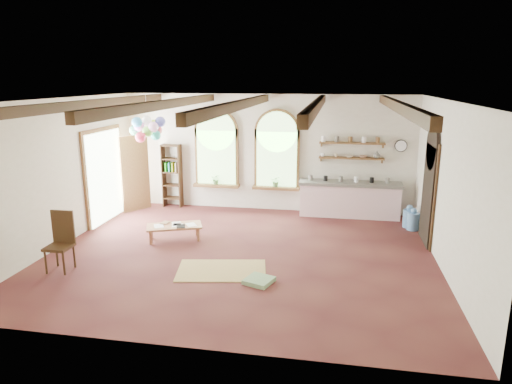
% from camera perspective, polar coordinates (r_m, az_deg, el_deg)
% --- Properties ---
extents(floor, '(8.00, 8.00, 0.00)m').
position_cam_1_polar(floor, '(9.71, -1.97, -7.76)').
color(floor, brown).
rests_on(floor, ground).
extents(ceiling_beams, '(6.20, 6.80, 0.18)m').
position_cam_1_polar(ceiling_beams, '(9.03, -2.14, 10.82)').
color(ceiling_beams, '#392512').
rests_on(ceiling_beams, ceiling).
extents(window_left, '(1.30, 0.28, 2.20)m').
position_cam_1_polar(window_left, '(12.83, -4.96, 5.13)').
color(window_left, brown).
rests_on(window_left, floor).
extents(window_right, '(1.30, 0.28, 2.20)m').
position_cam_1_polar(window_right, '(12.50, 2.61, 4.94)').
color(window_right, brown).
rests_on(window_right, floor).
extents(left_doorway, '(0.10, 1.90, 2.50)m').
position_cam_1_polar(left_doorway, '(12.37, -18.40, 1.86)').
color(left_doorway, brown).
rests_on(left_doorway, floor).
extents(right_doorway, '(0.10, 1.30, 2.40)m').
position_cam_1_polar(right_doorway, '(10.81, 20.71, -0.29)').
color(right_doorway, black).
rests_on(right_doorway, floor).
extents(kitchen_counter, '(2.68, 0.62, 0.94)m').
position_cam_1_polar(kitchen_counter, '(12.42, 11.60, -0.85)').
color(kitchen_counter, silver).
rests_on(kitchen_counter, floor).
extents(wall_shelf_lower, '(1.70, 0.24, 0.04)m').
position_cam_1_polar(wall_shelf_lower, '(12.37, 11.82, 4.17)').
color(wall_shelf_lower, brown).
rests_on(wall_shelf_lower, wall_back).
extents(wall_shelf_upper, '(1.70, 0.24, 0.04)m').
position_cam_1_polar(wall_shelf_upper, '(12.31, 11.92, 6.01)').
color(wall_shelf_upper, brown).
rests_on(wall_shelf_upper, wall_back).
extents(wall_clock, '(0.32, 0.04, 0.32)m').
position_cam_1_polar(wall_clock, '(12.49, 17.66, 5.53)').
color(wall_clock, black).
rests_on(wall_clock, wall_back).
extents(bookshelf, '(0.53, 0.32, 1.80)m').
position_cam_1_polar(bookshelf, '(13.26, -10.45, 2.02)').
color(bookshelf, '#392512').
rests_on(bookshelf, floor).
extents(coffee_table, '(1.35, 0.98, 0.35)m').
position_cam_1_polar(coffee_table, '(10.60, -10.18, -4.32)').
color(coffee_table, tan).
rests_on(coffee_table, floor).
extents(side_chair, '(0.47, 0.47, 1.15)m').
position_cam_1_polar(side_chair, '(9.60, -23.25, -7.10)').
color(side_chair, '#392512').
rests_on(side_chair, floor).
extents(floor_mat, '(1.85, 1.32, 0.02)m').
position_cam_1_polar(floor_mat, '(8.94, -4.32, -9.73)').
color(floor_mat, tan).
rests_on(floor_mat, floor).
extents(floor_cushion, '(0.59, 0.59, 0.08)m').
position_cam_1_polar(floor_cushion, '(8.42, 0.38, -11.01)').
color(floor_cushion, '#779C6C').
rests_on(floor_cushion, floor).
extents(water_jug_a, '(0.30, 0.30, 0.57)m').
position_cam_1_polar(water_jug_a, '(11.94, 18.58, -3.05)').
color(water_jug_a, '#5C8FC6').
rests_on(water_jug_a, floor).
extents(water_jug_b, '(0.29, 0.29, 0.56)m').
position_cam_1_polar(water_jug_b, '(11.77, 19.05, -3.38)').
color(water_jug_b, '#5C8FC6').
rests_on(water_jug_b, floor).
extents(balloon_cluster, '(1.02, 1.02, 1.16)m').
position_cam_1_polar(balloon_cluster, '(12.18, -13.43, 7.74)').
color(balloon_cluster, white).
rests_on(balloon_cluster, floor).
extents(table_book, '(0.20, 0.26, 0.02)m').
position_cam_1_polar(table_book, '(10.82, -11.67, -3.72)').
color(table_book, olive).
rests_on(table_book, coffee_table).
extents(tablet, '(0.26, 0.32, 0.01)m').
position_cam_1_polar(tablet, '(10.47, -9.37, -4.24)').
color(tablet, black).
rests_on(tablet, coffee_table).
extents(potted_plant_left, '(0.27, 0.23, 0.30)m').
position_cam_1_polar(potted_plant_left, '(12.88, -5.01, 1.62)').
color(potted_plant_left, '#598C4C').
rests_on(potted_plant_left, window_left).
extents(potted_plant_right, '(0.27, 0.23, 0.30)m').
position_cam_1_polar(potted_plant_right, '(12.55, 2.51, 1.33)').
color(potted_plant_right, '#598C4C').
rests_on(potted_plant_right, window_right).
extents(shelf_cup_a, '(0.12, 0.10, 0.10)m').
position_cam_1_polar(shelf_cup_a, '(12.36, 8.36, 4.63)').
color(shelf_cup_a, white).
rests_on(shelf_cup_a, wall_shelf_lower).
extents(shelf_cup_b, '(0.10, 0.10, 0.09)m').
position_cam_1_polar(shelf_cup_b, '(12.36, 9.98, 4.56)').
color(shelf_cup_b, beige).
rests_on(shelf_cup_b, wall_shelf_lower).
extents(shelf_bowl_a, '(0.22, 0.22, 0.05)m').
position_cam_1_polar(shelf_bowl_a, '(12.36, 11.60, 4.39)').
color(shelf_bowl_a, beige).
rests_on(shelf_bowl_a, wall_shelf_lower).
extents(shelf_bowl_b, '(0.20, 0.20, 0.06)m').
position_cam_1_polar(shelf_bowl_b, '(12.38, 13.23, 4.34)').
color(shelf_bowl_b, '#8C664C').
rests_on(shelf_bowl_b, wall_shelf_lower).
extents(shelf_vase, '(0.18, 0.18, 0.19)m').
position_cam_1_polar(shelf_vase, '(12.39, 14.86, 4.56)').
color(shelf_vase, slate).
rests_on(shelf_vase, wall_shelf_lower).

